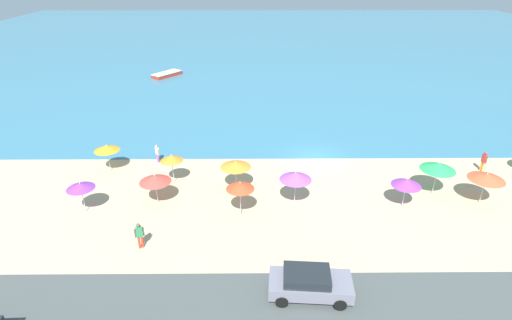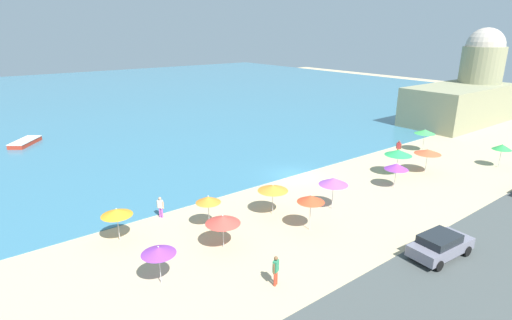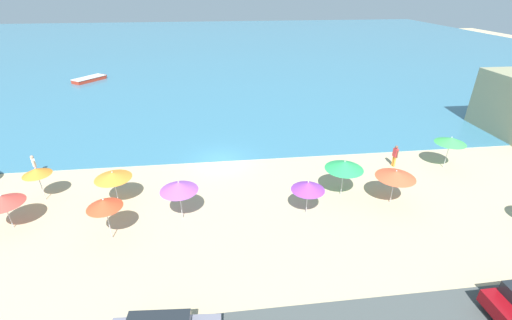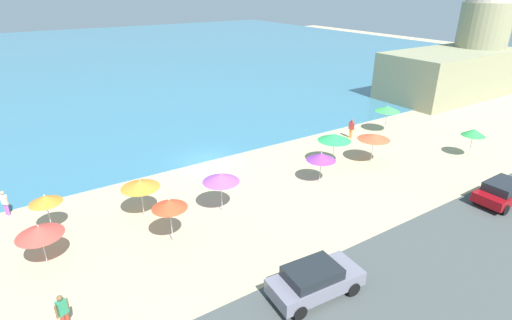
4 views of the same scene
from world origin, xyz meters
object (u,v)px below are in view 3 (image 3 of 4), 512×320
beach_umbrella_3 (179,186)px  beach_umbrella_11 (2,200)px  beach_umbrella_0 (344,165)px  beach_umbrella_9 (104,204)px  skiff_nearshore (89,79)px  bather_0 (395,155)px  beach_umbrella_4 (308,186)px  beach_umbrella_1 (396,174)px  beach_umbrella_5 (36,172)px  beach_umbrella_2 (113,175)px  bather_2 (34,164)px  beach_umbrella_8 (451,140)px

beach_umbrella_3 → beach_umbrella_11: beach_umbrella_3 is taller
beach_umbrella_0 → beach_umbrella_3: beach_umbrella_3 is taller
beach_umbrella_9 → skiff_nearshore: 37.28m
beach_umbrella_11 → bather_0: 25.58m
bather_0 → beach_umbrella_4: bearing=-148.0°
beach_umbrella_1 → beach_umbrella_3: size_ratio=0.95×
beach_umbrella_5 → beach_umbrella_0: bearing=-5.2°
beach_umbrella_9 → beach_umbrella_0: bearing=10.9°
beach_umbrella_2 → beach_umbrella_3: (4.15, -2.06, 0.17)m
bather_0 → beach_umbrella_3: bearing=-163.2°
beach_umbrella_5 → beach_umbrella_11: bearing=-103.1°
beach_umbrella_5 → beach_umbrella_11: (-0.65, -2.78, -0.19)m
bather_0 → skiff_nearshore: size_ratio=0.37×
bather_2 → skiff_nearshore: bather_2 is taller
beach_umbrella_2 → beach_umbrella_3: beach_umbrella_3 is taller
beach_umbrella_2 → bather_0: 19.93m
beach_umbrella_0 → beach_umbrella_1: bearing=-23.9°
beach_umbrella_1 → beach_umbrella_0: bearing=156.1°
beach_umbrella_2 → beach_umbrella_11: 5.74m
beach_umbrella_3 → beach_umbrella_9: (-3.72, -1.35, 0.06)m
beach_umbrella_1 → beach_umbrella_8: size_ratio=0.96×
beach_umbrella_5 → beach_umbrella_9: 6.86m
beach_umbrella_8 → beach_umbrella_11: 29.18m
beach_umbrella_0 → bather_2: beach_umbrella_0 is taller
bather_2 → beach_umbrella_3: bearing=-30.9°
beach_umbrella_3 → beach_umbrella_5: 9.47m
beach_umbrella_3 → beach_umbrella_11: size_ratio=1.15×
beach_umbrella_8 → beach_umbrella_3: bearing=-168.1°
beach_umbrella_5 → skiff_nearshore: beach_umbrella_5 is taller
beach_umbrella_11 → beach_umbrella_0: bearing=3.0°
beach_umbrella_1 → beach_umbrella_4: (-5.62, -0.45, -0.15)m
beach_umbrella_3 → bather_2: bearing=149.1°
beach_umbrella_1 → beach_umbrella_5: (-22.04, 2.99, 0.02)m
beach_umbrella_3 → bather_0: 16.32m
beach_umbrella_0 → beach_umbrella_11: (-19.85, -1.05, -0.31)m
beach_umbrella_0 → beach_umbrella_9: size_ratio=0.98×
beach_umbrella_0 → bather_0: (5.33, 3.37, -1.24)m
beach_umbrella_2 → beach_umbrella_1: bearing=-6.6°
beach_umbrella_0 → bather_0: beach_umbrella_0 is taller
beach_umbrella_3 → beach_umbrella_9: size_ratio=0.99×
beach_umbrella_0 → beach_umbrella_8: size_ratio=1.01×
beach_umbrella_11 → skiff_nearshore: 34.25m
beach_umbrella_11 → skiff_nearshore: size_ratio=0.48×
skiff_nearshore → beach_umbrella_9: bearing=-71.8°
beach_umbrella_4 → beach_umbrella_11: (-17.06, 0.65, -0.02)m
beach_umbrella_0 → beach_umbrella_5: beach_umbrella_0 is taller
beach_umbrella_5 → beach_umbrella_1: bearing=-7.7°
bather_0 → beach_umbrella_11: bearing=-170.0°
bather_0 → skiff_nearshore: 42.62m
beach_umbrella_1 → beach_umbrella_9: beach_umbrella_9 is taller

